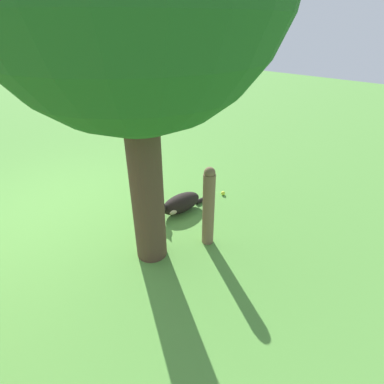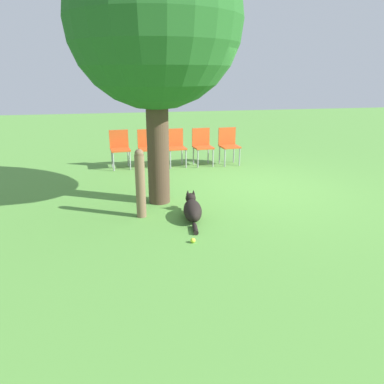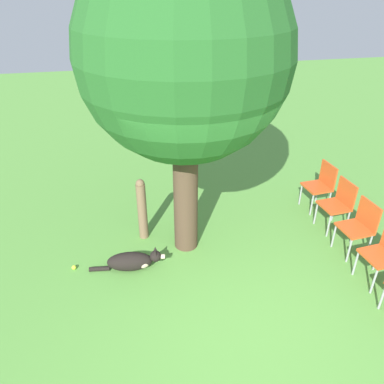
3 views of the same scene
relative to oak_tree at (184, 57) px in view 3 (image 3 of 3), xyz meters
name	(u,v)px [view 3 (image 3 of 3)]	position (x,y,z in m)	size (l,w,h in m)	color
ground_plane	(235,309)	(0.37, -1.46, -2.92)	(30.00, 30.00, 0.00)	#56933D
oak_tree	(184,57)	(0.00, 0.00, 0.00)	(2.72, 2.72, 4.30)	#4C3828
dog	(133,261)	(-0.88, -0.41, -2.77)	(1.12, 0.36, 0.36)	black
fence_post	(142,209)	(-0.64, 0.36, -2.37)	(0.15, 0.15, 1.08)	brown
red_chair_2	(360,224)	(2.56, -0.71, -2.40)	(0.46, 0.47, 0.88)	#D14C1E
red_chair_3	(339,202)	(2.59, -0.05, -2.40)	(0.46, 0.47, 0.88)	#D14C1E
red_chair_4	(321,183)	(2.63, 0.60, -2.40)	(0.46, 0.47, 0.88)	#D14C1E
tennis_ball	(74,267)	(-1.75, -0.23, -2.88)	(0.07, 0.07, 0.07)	#CCE033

